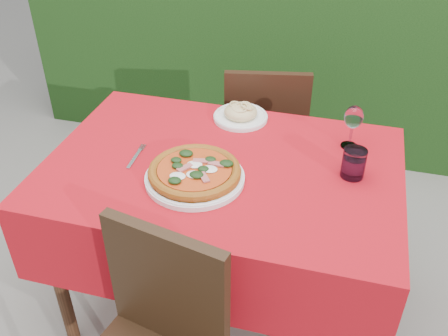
% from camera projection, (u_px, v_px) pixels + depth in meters
% --- Properties ---
extents(ground, '(60.00, 60.00, 0.00)m').
position_uv_depth(ground, '(223.00, 303.00, 2.21)').
color(ground, slate).
rests_on(ground, ground).
extents(dining_table, '(1.26, 0.86, 0.75)m').
position_uv_depth(dining_table, '(222.00, 197.00, 1.87)').
color(dining_table, '#402414').
rests_on(dining_table, ground).
extents(chair_far, '(0.45, 0.45, 0.85)m').
position_uv_depth(chair_far, '(265.00, 134.00, 2.45)').
color(chair_far, black).
rests_on(chair_far, ground).
extents(pizza_plate, '(0.37, 0.37, 0.06)m').
position_uv_depth(pizza_plate, '(195.00, 173.00, 1.68)').
color(pizza_plate, white).
rests_on(pizza_plate, dining_table).
extents(pasta_plate, '(0.22, 0.22, 0.06)m').
position_uv_depth(pasta_plate, '(241.00, 114.00, 2.03)').
color(pasta_plate, white).
rests_on(pasta_plate, dining_table).
extents(water_glass, '(0.08, 0.08, 0.11)m').
position_uv_depth(water_glass, '(353.00, 165.00, 1.69)').
color(water_glass, silver).
rests_on(water_glass, dining_table).
extents(wine_glass, '(0.07, 0.07, 0.17)m').
position_uv_depth(wine_glass, '(354.00, 119.00, 1.81)').
color(wine_glass, silver).
rests_on(wine_glass, dining_table).
extents(fork, '(0.03, 0.18, 0.00)m').
position_uv_depth(fork, '(134.00, 159.00, 1.80)').
color(fork, '#BABAC2').
rests_on(fork, dining_table).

